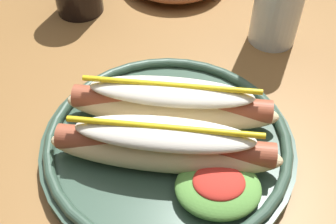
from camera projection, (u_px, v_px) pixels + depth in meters
dining_table at (182, 105)px, 0.63m from camera, size 1.40×0.99×0.74m
hot_dog_plate at (170, 137)px, 0.44m from camera, size 0.28×0.28×0.08m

